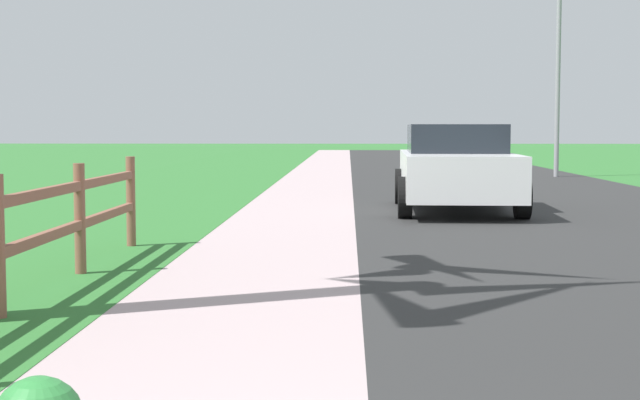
{
  "coord_description": "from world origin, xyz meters",
  "views": [
    {
      "loc": [
        -0.11,
        -1.31,
        1.44
      ],
      "look_at": [
        -0.46,
        10.46,
        0.54
      ],
      "focal_mm": 53.0,
      "sensor_mm": 36.0,
      "label": 1
    }
  ],
  "objects": [
    {
      "name": "road_asphalt",
      "position": [
        3.5,
        27.0,
        0.0
      ],
      "size": [
        7.0,
        66.0,
        0.01
      ],
      "primitive_type": "cube",
      "color": "#2B2B2B",
      "rests_on": "ground"
    },
    {
      "name": "street_lamp",
      "position": [
        6.13,
        26.64,
        3.76
      ],
      "size": [
        1.17,
        0.2,
        6.32
      ],
      "color": "gray",
      "rests_on": "ground"
    },
    {
      "name": "ground_plane",
      "position": [
        0.0,
        25.0,
        0.0
      ],
      "size": [
        120.0,
        120.0,
        0.0
      ],
      "primitive_type": "plane",
      "color": "#2E6E2E"
    },
    {
      "name": "parked_suv_white",
      "position": [
        1.77,
        15.16,
        0.76
      ],
      "size": [
        2.18,
        4.74,
        1.5
      ],
      "color": "white",
      "rests_on": "ground"
    },
    {
      "name": "grass_verge",
      "position": [
        -4.5,
        27.0,
        0.01
      ],
      "size": [
        5.0,
        66.0,
        0.0
      ],
      "primitive_type": "cube",
      "color": "#2E6E2E",
      "rests_on": "ground"
    },
    {
      "name": "curb_concrete",
      "position": [
        -3.0,
        27.0,
        0.0
      ],
      "size": [
        6.0,
        66.0,
        0.01
      ],
      "primitive_type": "cube",
      "color": "#B19B9D",
      "rests_on": "ground"
    }
  ]
}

